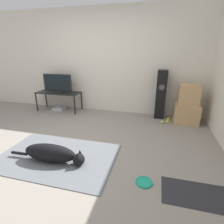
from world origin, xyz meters
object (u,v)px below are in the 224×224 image
Objects in this scene: cardboard_box_upper at (189,94)px; floor_speaker at (161,95)px; dog at (52,154)px; tv at (58,83)px; tennis_ball_by_boxes at (168,119)px; tennis_ball_loose_on_carpet at (168,121)px; frisbee at (144,182)px; cardboard_box_lower at (186,113)px; game_console at (59,108)px; tv_stand at (59,94)px; tennis_ball_near_speaker at (162,122)px.

floor_speaker is (-0.59, 0.16, -0.09)m from cardboard_box_upper.
tv reaches higher than dog.
tennis_ball_loose_on_carpet is (-0.02, -0.16, 0.00)m from tennis_ball_by_boxes.
cardboard_box_lower is (0.74, 2.19, 0.21)m from frisbee.
cardboard_box_upper is at bearing -4.33° from tennis_ball_by_boxes.
frisbee is at bearing -99.50° from tennis_ball_by_boxes.
floor_speaker is at bearing 2.32° from tv.
game_console reaches higher than frisbee.
tv_stand reaches higher than tennis_ball_near_speaker.
dog is 4.02× the size of game_console.
tennis_ball_loose_on_carpet is at bearing -162.98° from cardboard_box_lower.
cardboard_box_lower is at bearing -1.22° from tv_stand.
cardboard_box_lower reaches higher than tennis_ball_by_boxes.
tv_stand is at bearing 176.24° from tennis_ball_loose_on_carpet.
tennis_ball_near_speaker is (-0.51, -0.22, -0.62)m from cardboard_box_upper.
cardboard_box_lower is at bearing -6.63° from tennis_ball_by_boxes.
frisbee is 0.49× the size of cardboard_box_upper.
tv_stand is 3.99× the size of game_console.
tennis_ball_by_boxes is (1.71, 2.14, -0.11)m from dog.
tv is 12.09× the size of tennis_ball_loose_on_carpet.
tv_stand is at bearing 174.26° from tennis_ball_near_speaker.
tv_stand reaches higher than dog.
floor_speaker is at bearing 101.25° from tennis_ball_near_speaker.
tv is at bearing 178.99° from cardboard_box_upper.
tennis_ball_loose_on_carpet is at bearing -161.01° from cardboard_box_upper.
cardboard_box_lower is 0.44× the size of tv_stand.
dog is at bearing -128.72° from tennis_ball_by_boxes.
dog is 17.99× the size of tennis_ball_loose_on_carpet.
dog reaches higher than tennis_ball_by_boxes.
tv reaches higher than cardboard_box_lower.
game_console is at bearing 175.78° from tennis_ball_loose_on_carpet.
tv is 12.09× the size of tennis_ball_near_speaker.
cardboard_box_lower is 3.24m from tv_stand.
tennis_ball_by_boxes is at bearing -32.24° from floor_speaker.
dog is at bearing -129.80° from tennis_ball_near_speaker.
floor_speaker is at bearing 2.38° from tv_stand.
floor_speaker reaches higher than frisbee.
tennis_ball_by_boxes is at bearing 80.50° from frisbee.
tv is 2.70× the size of game_console.
tennis_ball_by_boxes is at bearing 60.68° from tennis_ball_near_speaker.
dog is 2.52m from tv.
tennis_ball_loose_on_carpet is (2.85, -0.19, -0.70)m from tv.
tennis_ball_by_boxes is (0.37, 2.24, 0.02)m from frisbee.
frisbee is at bearing -108.64° from cardboard_box_upper.
tv_stand is (-3.23, 0.07, 0.23)m from cardboard_box_lower.
tennis_ball_near_speaker is at bearing -6.20° from game_console.
tennis_ball_loose_on_carpet is at bearing 49.33° from dog.
tv_stand is (-1.15, 2.16, 0.30)m from dog.
tennis_ball_near_speaker is (0.24, 1.99, 0.02)m from frisbee.
dog is 2.27× the size of cardboard_box_lower.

